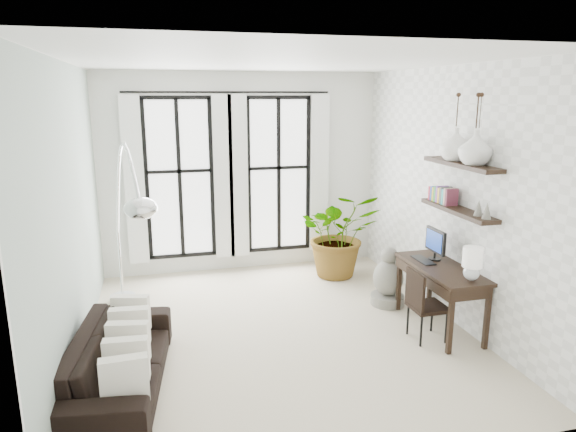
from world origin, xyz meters
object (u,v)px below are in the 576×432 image
object	(u,v)px
arc_lamp	(125,187)
buddha	(388,280)
desk	(443,273)
sofa	(119,361)
desk_chair	(422,301)
plant	(339,234)

from	to	relation	value
arc_lamp	buddha	xyz separation A→B (m)	(3.36, 0.14, -1.49)
desk	arc_lamp	distance (m)	3.88
sofa	desk_chair	bearing A→B (deg)	-79.06
desk	arc_lamp	world-z (taller)	arc_lamp
buddha	desk_chair	bearing A→B (deg)	-94.05
plant	buddha	size ratio (longest dim) A/B	1.67
plant	buddha	bearing A→B (deg)	-78.67
desk	desk_chair	bearing A→B (deg)	-153.75
buddha	arc_lamp	bearing A→B (deg)	-177.64
desk_chair	desk	bearing A→B (deg)	25.88
sofa	desk	size ratio (longest dim) A/B	1.52
sofa	desk	bearing A→B (deg)	-76.78
sofa	arc_lamp	size ratio (longest dim) A/B	0.80
desk	buddha	world-z (taller)	desk
plant	arc_lamp	bearing A→B (deg)	-155.35
sofa	buddha	bearing A→B (deg)	-62.38
desk_chair	buddha	bearing A→B (deg)	85.58
sofa	arc_lamp	xyz separation A→B (m)	(0.10, 1.17, 1.53)
plant	arc_lamp	size ratio (longest dim) A/B	0.54
plant	desk_chair	world-z (taller)	plant
sofa	plant	xyz separation A→B (m)	(3.21, 2.59, 0.39)
arc_lamp	desk	bearing A→B (deg)	-11.74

